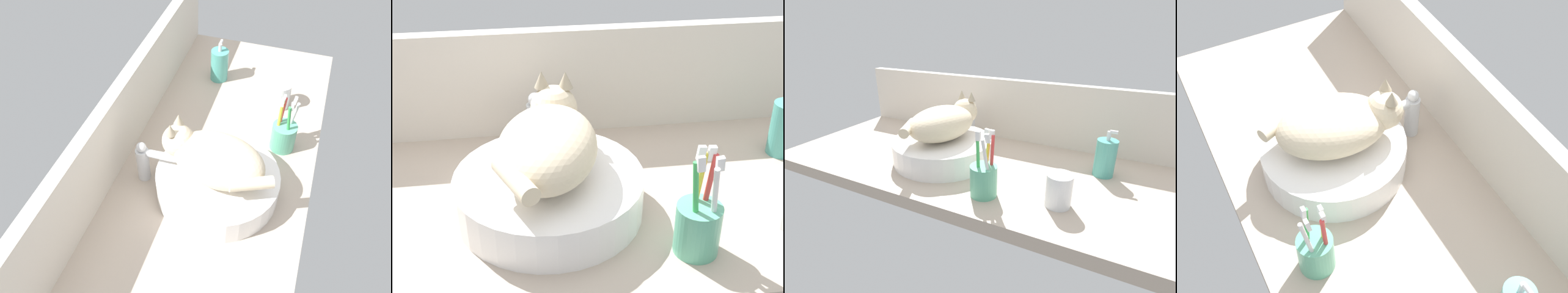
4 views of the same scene
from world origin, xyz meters
TOP-DOWN VIEW (x-y plane):
  - ground_plane at (0.00, 0.00)cm, footprint 132.91×57.68cm
  - backsplash_panel at (0.00, 27.04)cm, footprint 132.91×3.60cm
  - sink_basin at (-9.68, -3.76)cm, footprint 33.45×33.45cm
  - cat at (-9.51, -2.40)cm, footprint 21.26×31.51cm
  - faucet at (-10.63, 16.33)cm, footprint 3.60×11.84cm
  - soap_dispenser at (40.57, 9.41)cm, footprint 6.13×6.13cm
  - toothbrush_cup at (13.01, -17.97)cm, footprint 7.39×7.39cm
  - water_glass at (32.23, -13.72)cm, footprint 6.81×6.81cm

SIDE VIEW (x-z plane):
  - ground_plane at x=0.00cm, z-range -4.00..0.00cm
  - sink_basin at x=-9.68cm, z-range 0.00..7.63cm
  - water_glass at x=32.23cm, z-range -0.47..8.41cm
  - toothbrush_cup at x=13.01cm, z-range -4.28..14.42cm
  - soap_dispenser at x=40.57cm, z-range -1.54..13.32cm
  - faucet at x=-10.63cm, z-range 0.50..14.10cm
  - backsplash_panel at x=0.00cm, z-range 0.00..23.56cm
  - cat at x=-9.51cm, z-range 6.39..20.39cm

